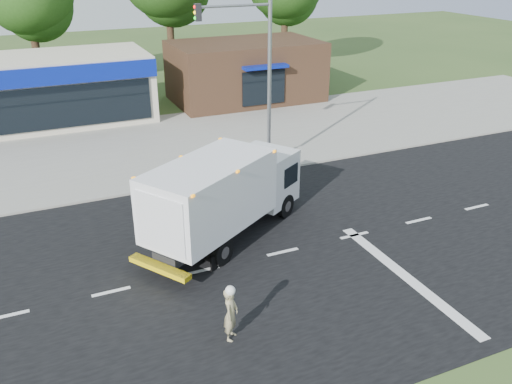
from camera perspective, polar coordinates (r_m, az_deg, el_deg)
ground at (r=19.31m, az=2.82°, el=-6.36°), size 120.00×120.00×0.00m
road_asphalt at (r=19.31m, az=2.82°, el=-6.35°), size 60.00×14.00×0.02m
sidewalk at (r=26.11m, az=-5.21°, el=2.23°), size 60.00×2.40×0.12m
parking_apron at (r=31.35m, az=-8.69°, el=5.79°), size 60.00×9.00×0.02m
lane_markings at (r=18.89m, az=8.36°, el=-7.32°), size 55.20×7.00×0.01m
ems_box_truck at (r=19.38m, az=-3.43°, el=0.00°), size 7.40×5.87×3.26m
emergency_worker at (r=15.01m, az=-2.67°, el=-12.60°), size 0.65×0.69×1.70m
brown_storefront at (r=38.50m, az=-1.11°, el=12.61°), size 10.00×6.70×4.00m
traffic_signal_pole at (r=24.97m, az=0.06°, el=12.98°), size 3.51×0.25×8.00m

